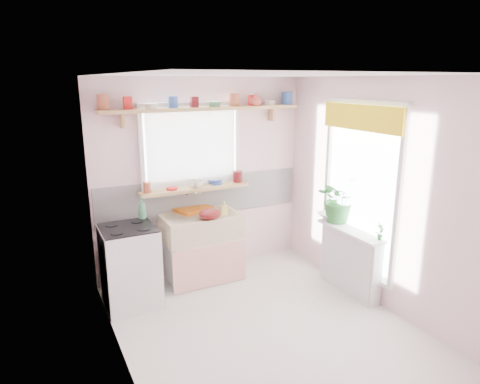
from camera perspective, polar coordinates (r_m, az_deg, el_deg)
name	(u,v)px	position (r m, az deg, el deg)	size (l,w,h in m)	color
room	(277,174)	(5.13, 4.91, 2.44)	(3.20, 3.20, 3.20)	silver
sink_unit	(202,246)	(5.43, -5.12, -7.24)	(0.95, 0.65, 1.11)	white
cooker	(130,266)	(4.95, -14.43, -9.54)	(0.58, 0.58, 0.93)	white
radiator_ledge	(350,259)	(5.29, 14.46, -8.69)	(0.22, 0.95, 0.78)	white
windowsill	(195,189)	(5.38, -6.03, 0.45)	(1.40, 0.22, 0.04)	tan
pine_shelf	(205,109)	(5.27, -4.73, 11.00)	(2.52, 0.24, 0.04)	tan
shelf_crockery	(203,102)	(5.26, -4.99, 11.80)	(2.47, 0.11, 0.12)	#A55133
sill_crockery	(195,183)	(5.36, -6.06, 1.25)	(1.35, 0.11, 0.12)	#A55133
dish_tray	(193,209)	(5.46, -6.26, -2.26)	(0.43, 0.32, 0.04)	#CC6312
colander	(210,214)	(5.11, -4.07, -2.93)	(0.27, 0.27, 0.12)	#621011
jade_plant	(338,199)	(5.32, 12.96, -0.89)	(0.51, 0.45, 0.57)	#2D7130
fruit_bowl	(333,216)	(5.45, 12.23, -3.16)	(0.33, 0.33, 0.08)	white
herb_pot	(380,232)	(4.87, 18.18, -5.04)	(0.10, 0.07, 0.19)	#2A6B2E
soap_bottle_sink	(224,208)	(5.25, -2.10, -2.17)	(0.07, 0.08, 0.17)	#E7DE66
sill_cup	(198,184)	(5.32, -5.68, 1.04)	(0.12, 0.12, 0.09)	beige
sill_bowl	(214,181)	(5.52, -3.44, 1.44)	(0.19, 0.19, 0.06)	#2D4492
shelf_vase	(256,100)	(5.50, 2.11, 12.22)	(0.15, 0.15, 0.16)	#B24636
cooker_bottle	(142,208)	(5.00, -12.96, -2.10)	(0.10, 0.10, 0.25)	#408058
fruit	(333,211)	(5.44, 12.28, -2.51)	(0.20, 0.14, 0.10)	orange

